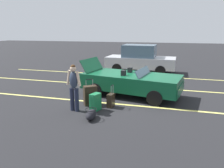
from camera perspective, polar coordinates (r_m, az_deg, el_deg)
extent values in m
plane|color=black|center=(9.45, 4.99, -3.01)|extent=(80.00, 80.00, 0.00)
cube|color=#EAE066|center=(8.28, 3.42, -5.51)|extent=(18.00, 0.12, 0.01)
cube|color=#EAE066|center=(10.82, 6.36, -0.81)|extent=(18.00, 0.12, 0.01)
cube|color=#EAE066|center=(13.42, 8.17, 2.08)|extent=(18.00, 0.12, 0.01)
cube|color=#0F4C2D|center=(9.29, 5.07, 0.64)|extent=(4.35, 2.48, 0.64)
cube|color=#0F4C2D|center=(8.93, 13.70, -1.01)|extent=(1.60, 1.88, 0.38)
cube|color=slate|center=(9.02, 8.19, 3.21)|extent=(0.46, 1.56, 0.31)
cube|color=black|center=(9.61, 4.77, 3.73)|extent=(0.20, 0.25, 0.22)
cube|color=black|center=(8.93, 3.06, 2.96)|extent=(0.20, 0.25, 0.22)
cube|color=#0F4C2D|center=(10.01, -5.37, 5.13)|extent=(0.63, 1.54, 0.56)
cylinder|color=black|center=(9.78, 13.71, -0.95)|extent=(0.63, 0.33, 0.60)
cylinder|color=black|center=(8.26, 11.29, -3.62)|extent=(0.63, 0.33, 0.60)
cylinder|color=black|center=(10.57, 0.16, 0.60)|extent=(0.63, 0.33, 0.60)
cylinder|color=black|center=(9.19, -4.22, -1.55)|extent=(0.63, 0.33, 0.60)
cube|color=#2D2319|center=(8.21, -5.78, -3.01)|extent=(0.55, 0.51, 0.74)
cube|color=black|center=(8.09, -5.48, -3.69)|extent=(0.32, 0.24, 0.41)
cylinder|color=gray|center=(8.18, -5.12, 0.51)|extent=(0.03, 0.03, 0.24)
cylinder|color=gray|center=(8.12, -6.91, 0.34)|extent=(0.03, 0.03, 0.24)
cylinder|color=black|center=(8.12, -6.04, 1.24)|extent=(0.23, 0.18, 0.03)
sphere|color=black|center=(8.46, -4.82, -4.96)|extent=(0.04, 0.04, 0.04)
sphere|color=black|center=(8.37, -7.03, -5.22)|extent=(0.04, 0.04, 0.04)
cube|color=#19723F|center=(7.64, -4.42, -4.79)|extent=(0.36, 0.46, 0.62)
sphere|color=black|center=(7.58, -4.52, -7.28)|extent=(0.04, 0.04, 0.04)
sphere|color=black|center=(7.78, -3.21, -6.67)|extent=(0.04, 0.04, 0.04)
cube|color=#2D2319|center=(7.96, -0.33, -4.41)|extent=(0.24, 0.36, 0.50)
cylinder|color=gray|center=(7.73, -0.22, -1.75)|extent=(0.02, 0.02, 0.33)
cylinder|color=gray|center=(7.90, 0.29, -1.40)|extent=(0.02, 0.02, 0.33)
cylinder|color=black|center=(7.77, 0.04, -0.40)|extent=(0.05, 0.19, 0.03)
sphere|color=black|center=(7.90, -0.15, -6.31)|extent=(0.04, 0.04, 0.04)
sphere|color=black|center=(8.11, 0.48, -5.77)|extent=(0.04, 0.04, 0.04)
ellipsoid|color=black|center=(6.98, -5.59, -8.09)|extent=(0.35, 0.66, 0.30)
torus|color=black|center=(6.92, -5.63, -6.71)|extent=(0.40, 0.40, 0.02)
cylinder|color=#1E2338|center=(7.73, -10.53, -3.97)|extent=(0.18, 0.18, 0.82)
cylinder|color=#1E2338|center=(7.62, -9.33, -4.20)|extent=(0.18, 0.18, 0.82)
ellipsoid|color=#2D384C|center=(7.48, -10.16, 1.08)|extent=(0.36, 0.28, 0.60)
sphere|color=beige|center=(7.41, -10.29, 4.06)|extent=(0.21, 0.21, 0.21)
sphere|color=#472D19|center=(7.40, -10.31, 4.42)|extent=(0.18, 0.18, 0.18)
cylinder|color=beige|center=(7.59, -11.42, 1.72)|extent=(0.21, 0.13, 0.53)
cylinder|color=beige|center=(7.35, -8.91, 1.42)|extent=(0.21, 0.13, 0.53)
cube|color=#B2B2B7|center=(14.57, 7.57, 5.74)|extent=(4.57, 1.97, 0.70)
cube|color=slate|center=(14.50, 7.27, 8.70)|extent=(2.16, 1.70, 0.80)
cylinder|color=black|center=(15.28, 13.25, 4.55)|extent=(0.65, 0.24, 0.64)
cylinder|color=black|center=(13.65, 12.69, 3.45)|extent=(0.65, 0.24, 0.64)
cylinder|color=black|center=(15.72, 3.03, 5.17)|extent=(0.65, 0.24, 0.64)
cylinder|color=black|center=(14.14, 1.35, 4.16)|extent=(0.65, 0.24, 0.64)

